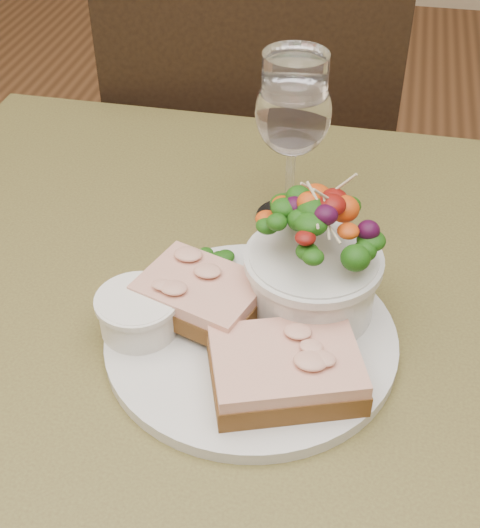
% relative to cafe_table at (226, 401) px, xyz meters
% --- Properties ---
extents(cafe_table, '(0.80, 0.80, 0.75)m').
position_rel_cafe_table_xyz_m(cafe_table, '(0.00, 0.00, 0.00)').
color(cafe_table, '#4B3F20').
rests_on(cafe_table, ground).
extents(chair_far, '(0.48, 0.48, 0.90)m').
position_rel_cafe_table_xyz_m(chair_far, '(-0.10, 0.64, -0.36)').
color(chair_far, black).
rests_on(chair_far, ground).
extents(dinner_plate, '(0.26, 0.26, 0.01)m').
position_rel_cafe_table_xyz_m(dinner_plate, '(0.03, -0.01, 0.11)').
color(dinner_plate, silver).
rests_on(dinner_plate, cafe_table).
extents(sandwich_front, '(0.14, 0.12, 0.03)m').
position_rel_cafe_table_xyz_m(sandwich_front, '(0.07, -0.06, 0.13)').
color(sandwich_front, '#462412').
rests_on(sandwich_front, dinner_plate).
extents(sandwich_back, '(0.12, 0.11, 0.03)m').
position_rel_cafe_table_xyz_m(sandwich_back, '(-0.02, 0.00, 0.14)').
color(sandwich_back, '#462412').
rests_on(sandwich_back, dinner_plate).
extents(ramekin, '(0.07, 0.07, 0.04)m').
position_rel_cafe_table_xyz_m(ramekin, '(-0.07, -0.03, 0.13)').
color(ramekin, white).
rests_on(ramekin, dinner_plate).
extents(salad_bowl, '(0.11, 0.11, 0.13)m').
position_rel_cafe_table_xyz_m(salad_bowl, '(0.07, 0.03, 0.17)').
color(salad_bowl, silver).
rests_on(salad_bowl, dinner_plate).
extents(garnish, '(0.05, 0.04, 0.02)m').
position_rel_cafe_table_xyz_m(garnish, '(-0.03, 0.06, 0.12)').
color(garnish, '#0A3209').
rests_on(garnish, dinner_plate).
extents(wine_glass, '(0.08, 0.08, 0.18)m').
position_rel_cafe_table_xyz_m(wine_glass, '(0.03, 0.18, 0.22)').
color(wine_glass, white).
rests_on(wine_glass, cafe_table).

